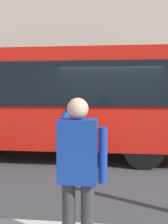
{
  "coord_description": "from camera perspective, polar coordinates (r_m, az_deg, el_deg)",
  "views": [
    {
      "loc": [
        -0.05,
        6.81,
        1.92
      ],
      "look_at": [
        0.73,
        -0.39,
        1.33
      ],
      "focal_mm": 41.3,
      "sensor_mm": 36.0,
      "label": 1
    }
  ],
  "objects": [
    {
      "name": "pedestrian_photographer",
      "position": [
        2.74,
        -1.27,
        -11.81
      ],
      "size": [
        0.53,
        0.52,
        1.7
      ],
      "color": "#2D2D33",
      "rests_on": "sidewalk_curb"
    },
    {
      "name": "red_bus",
      "position": [
        7.79,
        -10.47,
        2.86
      ],
      "size": [
        9.05,
        2.54,
        3.08
      ],
      "color": "red",
      "rests_on": "ground_plane"
    },
    {
      "name": "ground_plane",
      "position": [
        7.07,
        5.69,
        -11.09
      ],
      "size": [
        60.0,
        60.0,
        0.0
      ],
      "primitive_type": "plane",
      "color": "#38383A"
    },
    {
      "name": "building_facade_far",
      "position": [
        14.2,
        6.26,
        21.29
      ],
      "size": [
        28.0,
        1.55,
        12.0
      ],
      "color": "beige",
      "rests_on": "ground_plane"
    }
  ]
}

